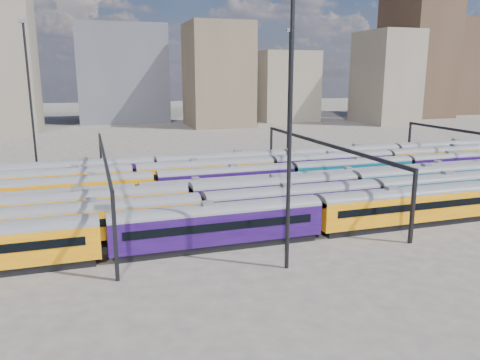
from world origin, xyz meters
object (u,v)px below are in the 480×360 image
object	(u,v)px
rake_0	(218,220)
rake_1	(202,208)
mast_2	(290,115)
rake_2	(90,205)

from	to	relation	value
rake_0	rake_1	size ratio (longest dim) A/B	1.17
rake_1	mast_2	xyz separation A→B (m)	(5.16, -12.00, 11.09)
rake_1	rake_2	xyz separation A→B (m)	(-11.78, 5.00, 0.05)
rake_0	rake_2	world-z (taller)	rake_2
rake_0	mast_2	distance (m)	13.89
rake_2	mast_2	xyz separation A→B (m)	(16.94, -17.00, 11.04)
rake_0	rake_1	xyz separation A→B (m)	(-0.53, 5.00, -0.02)
rake_2	mast_2	size ratio (longest dim) A/B	6.18
rake_0	mast_2	size ratio (longest dim) A/B	6.12
rake_2	rake_1	bearing A→B (deg)	-23.00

